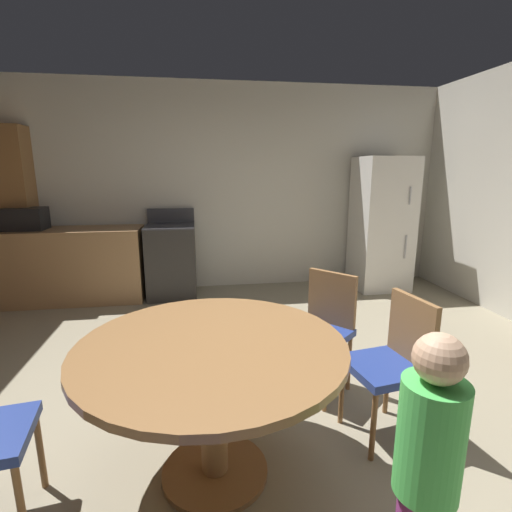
{
  "coord_description": "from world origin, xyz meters",
  "views": [
    {
      "loc": [
        -0.38,
        -2.09,
        1.6
      ],
      "look_at": [
        0.1,
        1.04,
        0.87
      ],
      "focal_mm": 26.68,
      "sensor_mm": 36.0,
      "label": 1
    }
  ],
  "objects_px": {
    "dining_table": "(212,370)",
    "person_child": "(426,471)",
    "refrigerator": "(381,224)",
    "oven_range": "(172,260)",
    "chair_east": "(394,358)",
    "chair_northeast": "(323,324)",
    "microwave": "(25,219)"
  },
  "relations": [
    {
      "from": "oven_range",
      "to": "refrigerator",
      "type": "xyz_separation_m",
      "value": [
        2.79,
        -0.05,
        0.41
      ]
    },
    {
      "from": "oven_range",
      "to": "chair_east",
      "type": "bearing_deg",
      "value": -62.94
    },
    {
      "from": "oven_range",
      "to": "refrigerator",
      "type": "height_order",
      "value": "refrigerator"
    },
    {
      "from": "chair_east",
      "to": "chair_northeast",
      "type": "bearing_deg",
      "value": -73.96
    },
    {
      "from": "dining_table",
      "to": "person_child",
      "type": "xyz_separation_m",
      "value": [
        0.7,
        -0.74,
        -0.03
      ]
    },
    {
      "from": "chair_northeast",
      "to": "person_child",
      "type": "bearing_deg",
      "value": 44.18
    },
    {
      "from": "oven_range",
      "to": "chair_northeast",
      "type": "height_order",
      "value": "oven_range"
    },
    {
      "from": "microwave",
      "to": "chair_northeast",
      "type": "height_order",
      "value": "microwave"
    },
    {
      "from": "refrigerator",
      "to": "chair_east",
      "type": "bearing_deg",
      "value": -114.77
    },
    {
      "from": "chair_east",
      "to": "chair_northeast",
      "type": "xyz_separation_m",
      "value": [
        -0.26,
        0.55,
        0.0
      ]
    },
    {
      "from": "dining_table",
      "to": "chair_east",
      "type": "bearing_deg",
      "value": 9.08
    },
    {
      "from": "dining_table",
      "to": "oven_range",
      "type": "bearing_deg",
      "value": 97.39
    },
    {
      "from": "oven_range",
      "to": "microwave",
      "type": "bearing_deg",
      "value": -179.88
    },
    {
      "from": "oven_range",
      "to": "person_child",
      "type": "bearing_deg",
      "value": -73.84
    },
    {
      "from": "refrigerator",
      "to": "person_child",
      "type": "bearing_deg",
      "value": -114.21
    },
    {
      "from": "dining_table",
      "to": "person_child",
      "type": "height_order",
      "value": "person_child"
    },
    {
      "from": "chair_east",
      "to": "person_child",
      "type": "height_order",
      "value": "person_child"
    },
    {
      "from": "dining_table",
      "to": "person_child",
      "type": "relative_size",
      "value": 1.23
    },
    {
      "from": "refrigerator",
      "to": "person_child",
      "type": "distance_m",
      "value": 4.12
    },
    {
      "from": "refrigerator",
      "to": "chair_east",
      "type": "height_order",
      "value": "refrigerator"
    },
    {
      "from": "dining_table",
      "to": "person_child",
      "type": "bearing_deg",
      "value": -46.35
    },
    {
      "from": "chair_northeast",
      "to": "person_child",
      "type": "relative_size",
      "value": 0.8
    },
    {
      "from": "refrigerator",
      "to": "dining_table",
      "type": "distance_m",
      "value": 3.85
    },
    {
      "from": "oven_range",
      "to": "dining_table",
      "type": "height_order",
      "value": "oven_range"
    },
    {
      "from": "oven_range",
      "to": "chair_east",
      "type": "xyz_separation_m",
      "value": [
        1.48,
        -2.89,
        0.03
      ]
    },
    {
      "from": "oven_range",
      "to": "refrigerator",
      "type": "relative_size",
      "value": 0.62
    },
    {
      "from": "refrigerator",
      "to": "chair_northeast",
      "type": "distance_m",
      "value": 2.8
    },
    {
      "from": "person_child",
      "to": "dining_table",
      "type": "bearing_deg",
      "value": 0.0
    },
    {
      "from": "refrigerator",
      "to": "microwave",
      "type": "bearing_deg",
      "value": 179.35
    },
    {
      "from": "refrigerator",
      "to": "chair_east",
      "type": "xyz_separation_m",
      "value": [
        -1.31,
        -2.84,
        -0.38
      ]
    },
    {
      "from": "dining_table",
      "to": "refrigerator",
      "type": "bearing_deg",
      "value": 51.56
    },
    {
      "from": "refrigerator",
      "to": "microwave",
      "type": "height_order",
      "value": "refrigerator"
    }
  ]
}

